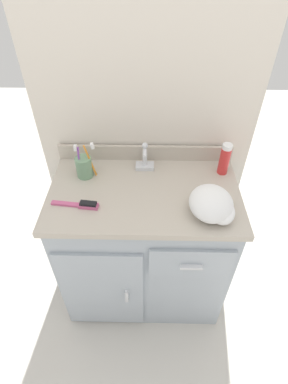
{
  "coord_description": "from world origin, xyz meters",
  "views": [
    {
      "loc": [
        0.02,
        -1.01,
        1.75
      ],
      "look_at": [
        0.0,
        -0.03,
        0.85
      ],
      "focal_mm": 28.0,
      "sensor_mm": 36.0,
      "label": 1
    }
  ],
  "objects_px": {
    "toothbrush_cup": "(84,166)",
    "hairbrush": "(81,205)",
    "hand_towel": "(213,205)",
    "shaving_cream_can": "(225,159)"
  },
  "relations": [
    {
      "from": "toothbrush_cup",
      "to": "hand_towel",
      "type": "xyz_separation_m",
      "value": [
        0.57,
        -0.24,
        -0.0
      ]
    },
    {
      "from": "hand_towel",
      "to": "toothbrush_cup",
      "type": "bearing_deg",
      "value": 157.14
    },
    {
      "from": "hairbrush",
      "to": "toothbrush_cup",
      "type": "bearing_deg",
      "value": 101.29
    },
    {
      "from": "toothbrush_cup",
      "to": "shaving_cream_can",
      "type": "xyz_separation_m",
      "value": [
        0.66,
        0.04,
        0.02
      ]
    },
    {
      "from": "hairbrush",
      "to": "hand_towel",
      "type": "relative_size",
      "value": 1.03
    },
    {
      "from": "toothbrush_cup",
      "to": "hairbrush",
      "type": "bearing_deg",
      "value": -85.4
    },
    {
      "from": "hairbrush",
      "to": "hand_towel",
      "type": "distance_m",
      "value": 0.56
    },
    {
      "from": "shaving_cream_can",
      "to": "hand_towel",
      "type": "distance_m",
      "value": 0.3
    },
    {
      "from": "hairbrush",
      "to": "hand_towel",
      "type": "xyz_separation_m",
      "value": [
        0.56,
        -0.03,
        0.04
      ]
    },
    {
      "from": "shaving_cream_can",
      "to": "hand_towel",
      "type": "height_order",
      "value": "shaving_cream_can"
    }
  ]
}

